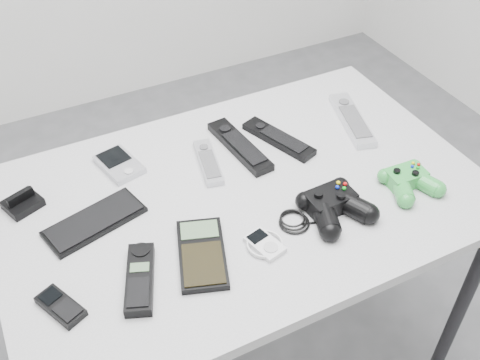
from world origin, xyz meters
name	(u,v)px	position (x,y,z in m)	size (l,w,h in m)	color
desk	(242,212)	(0.00, 0.01, 0.71)	(1.16, 0.74, 0.78)	#9D9D9F
pda_keyboard	(95,221)	(-0.35, 0.06, 0.78)	(0.23, 0.10, 0.01)	black
dock_bracket	(22,200)	(-0.48, 0.19, 0.80)	(0.08, 0.07, 0.04)	black
pda	(119,164)	(-0.24, 0.23, 0.79)	(0.08, 0.13, 0.02)	#AFB0B6
remote_silver_a	(208,162)	(-0.03, 0.14, 0.78)	(0.04, 0.17, 0.02)	#AFB0B6
remote_black_a	(240,146)	(0.06, 0.16, 0.79)	(0.06, 0.24, 0.02)	black
remote_black_b	(278,138)	(0.17, 0.14, 0.79)	(0.05, 0.22, 0.02)	black
remote_silver_b	(352,119)	(0.40, 0.12, 0.79)	(0.06, 0.24, 0.02)	silver
mobile_phone	(61,306)	(-0.47, -0.13, 0.78)	(0.05, 0.11, 0.02)	black
cordless_handset	(140,278)	(-0.31, -0.14, 0.79)	(0.05, 0.17, 0.03)	black
calculator	(202,253)	(-0.17, -0.14, 0.78)	(0.10, 0.19, 0.02)	black
mp3_player	(265,244)	(-0.04, -0.17, 0.78)	(0.08, 0.09, 0.02)	silver
controller_black	(334,204)	(0.15, -0.15, 0.80)	(0.27, 0.17, 0.05)	black
controller_green	(409,179)	(0.36, -0.16, 0.80)	(0.13, 0.14, 0.05)	#279028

